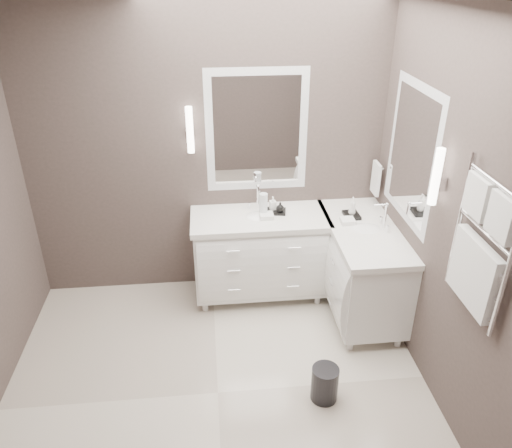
{
  "coord_description": "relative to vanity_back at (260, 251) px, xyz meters",
  "views": [
    {
      "loc": [
        0.01,
        -2.73,
        2.89
      ],
      "look_at": [
        0.36,
        0.7,
        1.05
      ],
      "focal_mm": 35.0,
      "sensor_mm": 36.0,
      "label": 1
    }
  ],
  "objects": [
    {
      "name": "floor",
      "position": [
        -0.45,
        -1.23,
        -0.49
      ],
      "size": [
        3.2,
        3.0,
        0.01
      ],
      "primitive_type": "cube",
      "color": "beige",
      "rests_on": "ground"
    },
    {
      "name": "ceiling",
      "position": [
        -0.45,
        -1.23,
        2.22
      ],
      "size": [
        3.2,
        3.0,
        0.01
      ],
      "primitive_type": "cube",
      "color": "white",
      "rests_on": "wall_back"
    },
    {
      "name": "wall_back",
      "position": [
        -0.45,
        0.28,
        0.86
      ],
      "size": [
        3.2,
        0.01,
        2.7
      ],
      "primitive_type": "cube",
      "color": "#453A37",
      "rests_on": "floor"
    },
    {
      "name": "wall_front",
      "position": [
        -0.45,
        -2.73,
        0.86
      ],
      "size": [
        3.2,
        0.01,
        2.7
      ],
      "primitive_type": "cube",
      "color": "#453A37",
      "rests_on": "floor"
    },
    {
      "name": "wall_right",
      "position": [
        1.15,
        -1.23,
        0.86
      ],
      "size": [
        0.01,
        3.0,
        2.7
      ],
      "primitive_type": "cube",
      "color": "#453A37",
      "rests_on": "floor"
    },
    {
      "name": "vanity_back",
      "position": [
        0.0,
        0.0,
        0.0
      ],
      "size": [
        1.24,
        0.59,
        0.97
      ],
      "color": "white",
      "rests_on": "floor"
    },
    {
      "name": "vanity_right",
      "position": [
        0.88,
        -0.33,
        0.0
      ],
      "size": [
        0.59,
        1.24,
        0.97
      ],
      "color": "white",
      "rests_on": "floor"
    },
    {
      "name": "mirror_back",
      "position": [
        -0.0,
        0.26,
        1.06
      ],
      "size": [
        0.9,
        0.02,
        1.1
      ],
      "color": "white",
      "rests_on": "wall_back"
    },
    {
      "name": "mirror_right",
      "position": [
        1.14,
        -0.43,
        1.06
      ],
      "size": [
        0.02,
        0.9,
        1.1
      ],
      "color": "white",
      "rests_on": "wall_right"
    },
    {
      "name": "sconce_back",
      "position": [
        -0.58,
        0.2,
        1.11
      ],
      "size": [
        0.06,
        0.06,
        0.4
      ],
      "color": "white",
      "rests_on": "wall_back"
    },
    {
      "name": "sconce_right",
      "position": [
        1.08,
        -1.01,
        1.11
      ],
      "size": [
        0.06,
        0.06,
        0.4
      ],
      "color": "white",
      "rests_on": "wall_right"
    },
    {
      "name": "towel_bar_corner",
      "position": [
        1.09,
        0.13,
        0.63
      ],
      "size": [
        0.03,
        0.22,
        0.3
      ],
      "color": "white",
      "rests_on": "wall_right"
    },
    {
      "name": "towel_ladder",
      "position": [
        1.1,
        -1.63,
        0.91
      ],
      "size": [
        0.06,
        0.58,
        0.9
      ],
      "color": "white",
      "rests_on": "wall_right"
    },
    {
      "name": "waste_bin",
      "position": [
        0.33,
        -1.35,
        -0.35
      ],
      "size": [
        0.26,
        0.26,
        0.28
      ],
      "primitive_type": "cylinder",
      "rotation": [
        0.0,
        0.0,
        -0.39
      ],
      "color": "black",
      "rests_on": "floor"
    },
    {
      "name": "amenity_tray_back",
      "position": [
        0.16,
        0.05,
        0.38
      ],
      "size": [
        0.19,
        0.15,
        0.03
      ],
      "primitive_type": "cube",
      "rotation": [
        0.0,
        0.0,
        -0.17
      ],
      "color": "black",
      "rests_on": "vanity_back"
    },
    {
      "name": "amenity_tray_right",
      "position": [
        0.82,
        -0.09,
        0.38
      ],
      "size": [
        0.14,
        0.18,
        0.03
      ],
      "primitive_type": "cube",
      "rotation": [
        0.0,
        0.0,
        0.04
      ],
      "color": "black",
      "rests_on": "vanity_right"
    },
    {
      "name": "water_bottle",
      "position": [
        0.03,
        0.01,
        0.47
      ],
      "size": [
        0.09,
        0.09,
        0.21
      ],
      "primitive_type": "cylinder",
      "rotation": [
        0.0,
        0.0,
        0.34
      ],
      "color": "silver",
      "rests_on": "vanity_back"
    },
    {
      "name": "soap_bottle_a",
      "position": [
        0.13,
        0.07,
        0.45
      ],
      "size": [
        0.06,
        0.06,
        0.12
      ],
      "primitive_type": "imported",
      "rotation": [
        0.0,
        0.0,
        0.13
      ],
      "color": "white",
      "rests_on": "amenity_tray_back"
    },
    {
      "name": "soap_bottle_b",
      "position": [
        0.19,
        0.02,
        0.44
      ],
      "size": [
        0.08,
        0.08,
        0.09
      ],
      "primitive_type": "imported",
      "rotation": [
        0.0,
        0.0,
        -0.19
      ],
      "color": "black",
      "rests_on": "amenity_tray_back"
    },
    {
      "name": "soap_bottle_c",
      "position": [
        0.82,
        -0.09,
        0.47
      ],
      "size": [
        0.07,
        0.07,
        0.16
      ],
      "primitive_type": "imported",
      "rotation": [
        0.0,
        0.0,
        -0.17
      ],
      "color": "white",
      "rests_on": "amenity_tray_right"
    }
  ]
}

